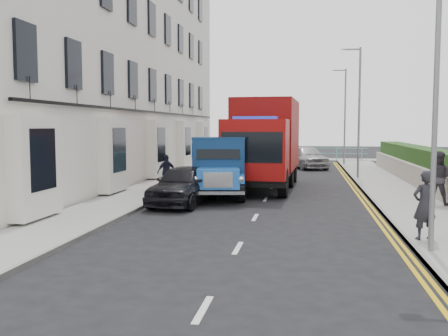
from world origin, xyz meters
TOP-DOWN VIEW (x-y plane):
  - ground at (0.00, 0.00)m, footprint 120.00×120.00m
  - pavement_west at (-5.20, 9.00)m, footprint 2.40×38.00m
  - pavement_east at (5.30, 9.00)m, footprint 2.60×38.00m
  - promenade at (0.00, 29.00)m, footprint 30.00×2.50m
  - sea_plane at (0.00, 60.00)m, footprint 120.00×120.00m
  - terrace_west at (-9.47, 13.00)m, footprint 6.31×30.20m
  - garden_east at (7.21, 9.00)m, footprint 1.45×28.00m
  - seafront_railing at (0.00, 28.20)m, footprint 13.00×0.08m
  - lamp_near at (4.18, -2.00)m, footprint 1.23×0.18m
  - lamp_mid at (4.18, 14.00)m, footprint 1.23×0.18m
  - lamp_far at (4.18, 24.00)m, footprint 1.23×0.18m
  - bedford_lorry at (-1.83, 5.73)m, footprint 2.79×5.30m
  - red_lorry at (-0.34, 9.69)m, footprint 2.97×7.95m
  - parked_car_front at (-2.86, 4.26)m, footprint 2.16×4.44m
  - parked_car_mid at (-3.00, 12.00)m, footprint 2.14×4.60m
  - parked_car_rear at (-2.60, 13.78)m, footprint 2.09×4.35m
  - seafront_car_left at (-3.50, 23.26)m, footprint 4.02×5.60m
  - seafront_car_right at (1.57, 20.93)m, footprint 3.39×5.00m
  - pedestrian_east_near at (4.40, -0.88)m, footprint 0.72×0.59m
  - pedestrian_east_far at (6.10, 4.92)m, footprint 1.11×1.00m
  - pedestrian_west_near at (-4.40, 7.37)m, footprint 0.90×0.89m
  - pedestrian_west_far at (-4.47, 15.10)m, footprint 0.90×0.85m

SIDE VIEW (x-z plane):
  - ground at x=0.00m, z-range 0.00..0.00m
  - sea_plane at x=0.00m, z-range 0.00..0.00m
  - pavement_west at x=-5.20m, z-range 0.00..0.12m
  - pavement_east at x=5.30m, z-range 0.00..0.12m
  - promenade at x=0.00m, z-range 0.00..0.12m
  - seafront_railing at x=0.00m, z-range 0.03..1.14m
  - parked_car_rear at x=-2.60m, z-range 0.00..1.22m
  - seafront_car_left at x=-3.50m, z-range 0.00..1.42m
  - parked_car_mid at x=-3.00m, z-range 0.00..1.46m
  - parked_car_front at x=-2.86m, z-range 0.00..1.46m
  - seafront_car_right at x=1.57m, z-range 0.00..1.58m
  - pedestrian_west_near at x=-4.40m, z-range 0.12..1.65m
  - pedestrian_west_far at x=-4.47m, z-range 0.12..1.66m
  - garden_east at x=7.21m, z-range 0.02..1.77m
  - pedestrian_east_near at x=4.40m, z-range 0.12..1.81m
  - pedestrian_east_far at x=6.10m, z-range 0.12..1.99m
  - bedford_lorry at x=-1.83m, z-range -0.09..2.31m
  - red_lorry at x=-0.34m, z-range 0.13..4.24m
  - lamp_near at x=4.18m, z-range 0.50..7.50m
  - lamp_mid at x=4.18m, z-range 0.50..7.50m
  - lamp_far at x=4.18m, z-range 0.50..7.50m
  - terrace_west at x=-9.47m, z-range 0.04..14.29m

